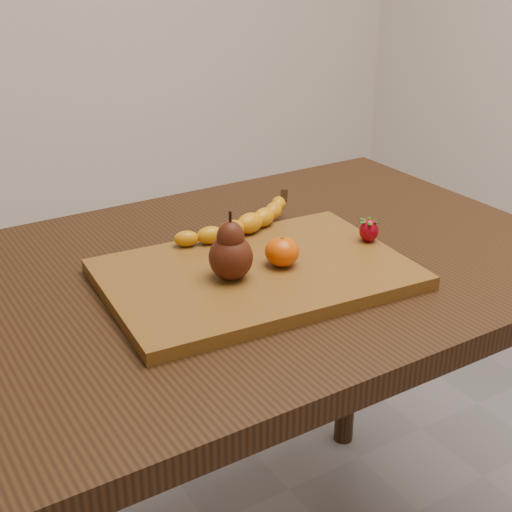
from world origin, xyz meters
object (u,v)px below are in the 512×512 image
cutting_board (256,274)px  table (262,312)px  mandarin (282,252)px  pear (231,246)px

cutting_board → table: bearing=55.7°
cutting_board → mandarin: size_ratio=8.62×
pear → cutting_board: bearing=8.5°
cutting_board → pear: 0.08m
table → cutting_board: size_ratio=2.22×
pear → mandarin: bearing=-3.0°
table → mandarin: mandarin is taller
cutting_board → pear: bearing=-166.8°
table → mandarin: bearing=-97.0°
table → pear: size_ratio=9.93×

